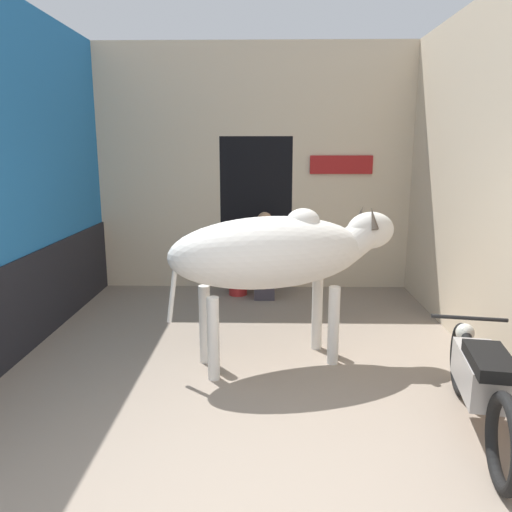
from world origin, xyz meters
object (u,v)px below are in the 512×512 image
object	(u,v)px
shopkeeper_seated	(265,254)
plastic_stool	(238,280)
motorcycle_near	(480,380)
cow	(278,253)

from	to	relation	value
shopkeeper_seated	plastic_stool	size ratio (longest dim) A/B	3.08
motorcycle_near	plastic_stool	distance (m)	4.04
shopkeeper_seated	cow	bearing A→B (deg)	-86.37
motorcycle_near	plastic_stool	bearing A→B (deg)	118.92
cow	motorcycle_near	bearing A→B (deg)	-40.78
shopkeeper_seated	plastic_stool	xyz separation A→B (m)	(-0.38, 0.11, -0.41)
cow	motorcycle_near	size ratio (longest dim) A/B	1.24
motorcycle_near	plastic_stool	world-z (taller)	motorcycle_near
plastic_stool	cow	bearing A→B (deg)	-77.29
shopkeeper_seated	plastic_stool	bearing A→B (deg)	163.29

